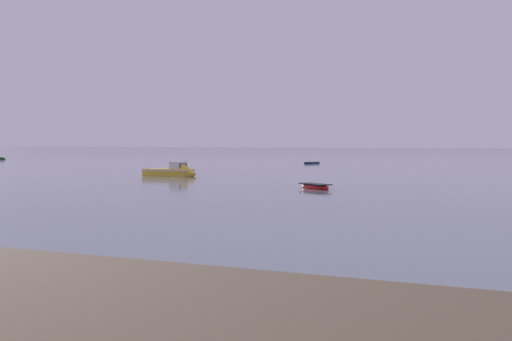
# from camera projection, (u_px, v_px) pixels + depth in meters

# --- Properties ---
(motorboat_moored_0) EXTENTS (5.98, 2.24, 2.23)m
(motorboat_moored_0) POSITION_uv_depth(u_px,v_px,m) (176.00, 173.00, 74.39)
(motorboat_moored_0) COLOR gold
(motorboat_moored_0) RESTS_ON ground
(rowboat_moored_0) EXTENTS (3.33, 2.81, 0.52)m
(rowboat_moored_0) POSITION_uv_depth(u_px,v_px,m) (315.00, 187.00, 54.27)
(rowboat_moored_0) COLOR red
(rowboat_moored_0) RESTS_ON ground
(rowboat_moored_1) EXTENTS (2.63, 3.13, 0.49)m
(rowboat_moored_1) POSITION_uv_depth(u_px,v_px,m) (312.00, 163.00, 117.37)
(rowboat_moored_1) COLOR navy
(rowboat_moored_1) RESTS_ON ground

